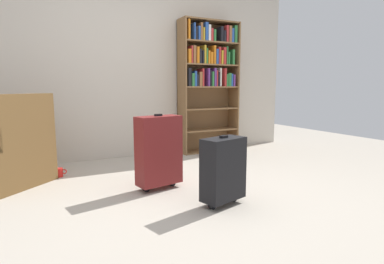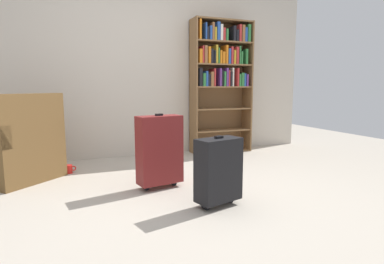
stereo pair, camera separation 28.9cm
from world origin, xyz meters
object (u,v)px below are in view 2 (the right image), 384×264
(bookshelf, at_px, (220,74))
(armchair, at_px, (17,150))
(mug, at_px, (69,169))
(suitcase_black, at_px, (218,170))
(suitcase_dark_red, at_px, (160,150))

(bookshelf, height_order, armchair, bookshelf)
(mug, bearing_deg, armchair, -170.64)
(bookshelf, xyz_separation_m, armchair, (-2.60, -0.58, -0.84))
(bookshelf, bearing_deg, armchair, -167.41)
(armchair, bearing_deg, mug, 9.36)
(mug, xyz_separation_m, suitcase_black, (1.14, -1.48, 0.26))
(bookshelf, bearing_deg, suitcase_dark_red, -133.64)
(suitcase_black, relative_size, suitcase_dark_red, 0.81)
(bookshelf, distance_m, mug, 2.44)
(mug, bearing_deg, suitcase_dark_red, -46.10)
(suitcase_black, bearing_deg, suitcase_dark_red, 116.94)
(suitcase_black, bearing_deg, armchair, 139.19)
(armchair, height_order, suitcase_black, armchair)
(suitcase_dark_red, bearing_deg, mug, 133.90)
(armchair, relative_size, suitcase_black, 1.71)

